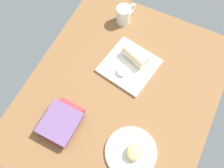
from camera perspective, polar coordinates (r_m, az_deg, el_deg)
dining_table at (r=136.55cm, az=1.80°, el=-2.08°), size 110.00×90.00×4.00cm
round_plate at (r=125.50cm, az=3.96°, el=-13.92°), size 23.06×23.06×1.40cm
scone_pastry at (r=122.62cm, az=4.68°, el=-13.92°), size 10.02×9.07×4.44cm
square_plate at (r=140.61cm, az=3.62°, el=3.79°), size 28.98×28.98×1.60cm
sauce_cup at (r=136.70cm, az=2.23°, el=2.59°), size 5.52×5.52×2.01cm
breakfast_wrap at (r=138.92cm, az=4.87°, el=5.88°), size 11.33×15.06×6.82cm
book_stack at (r=128.46cm, az=-10.60°, el=-7.83°), size 20.90×16.32×5.68cm
coffee_mug at (r=153.34cm, az=2.55°, el=14.25°), size 12.72×7.74×10.35cm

